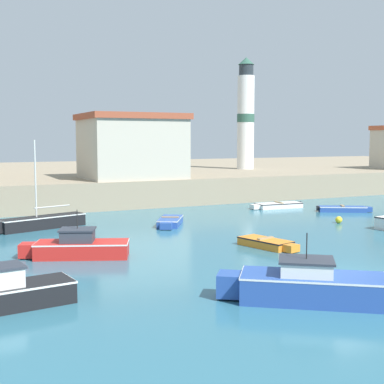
{
  "coord_description": "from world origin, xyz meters",
  "views": [
    {
      "loc": [
        -15.06,
        -16.63,
        5.63
      ],
      "look_at": [
        0.53,
        16.1,
        2.0
      ],
      "focal_mm": 50.0,
      "sensor_mm": 36.0,
      "label": 1
    }
  ],
  "objects_px": {
    "mooring_buoy": "(339,220)",
    "lighthouse": "(246,115)",
    "dinghy_blue_6": "(170,221)",
    "harbor_shed_near_wharf": "(132,146)",
    "sailboat_black_8": "(41,222)",
    "dinghy_blue_5": "(343,209)",
    "motorboat_red_1": "(78,247)",
    "dinghy_white_4": "(278,205)",
    "dinghy_orange_9": "(267,243)",
    "motorboat_blue_3": "(307,285)"
  },
  "relations": [
    {
      "from": "mooring_buoy",
      "to": "sailboat_black_8",
      "type": "bearing_deg",
      "value": 161.02
    },
    {
      "from": "lighthouse",
      "to": "motorboat_red_1",
      "type": "bearing_deg",
      "value": -133.6
    },
    {
      "from": "dinghy_blue_5",
      "to": "motorboat_red_1",
      "type": "bearing_deg",
      "value": -162.64
    },
    {
      "from": "motorboat_blue_3",
      "to": "mooring_buoy",
      "type": "height_order",
      "value": "motorboat_blue_3"
    },
    {
      "from": "mooring_buoy",
      "to": "lighthouse",
      "type": "height_order",
      "value": "lighthouse"
    },
    {
      "from": "dinghy_orange_9",
      "to": "harbor_shed_near_wharf",
      "type": "relative_size",
      "value": 0.43
    },
    {
      "from": "motorboat_blue_3",
      "to": "dinghy_white_4",
      "type": "bearing_deg",
      "value": 57.76
    },
    {
      "from": "dinghy_blue_5",
      "to": "sailboat_black_8",
      "type": "bearing_deg",
      "value": 174.68
    },
    {
      "from": "motorboat_blue_3",
      "to": "dinghy_orange_9",
      "type": "relative_size",
      "value": 1.55
    },
    {
      "from": "dinghy_white_4",
      "to": "sailboat_black_8",
      "type": "height_order",
      "value": "sailboat_black_8"
    },
    {
      "from": "sailboat_black_8",
      "to": "harbor_shed_near_wharf",
      "type": "xyz_separation_m",
      "value": [
        9.38,
        9.71,
        4.56
      ]
    },
    {
      "from": "dinghy_blue_6",
      "to": "mooring_buoy",
      "type": "bearing_deg",
      "value": -20.84
    },
    {
      "from": "dinghy_blue_5",
      "to": "sailboat_black_8",
      "type": "distance_m",
      "value": 22.57
    },
    {
      "from": "mooring_buoy",
      "to": "lighthouse",
      "type": "bearing_deg",
      "value": 73.5
    },
    {
      "from": "lighthouse",
      "to": "harbor_shed_near_wharf",
      "type": "height_order",
      "value": "lighthouse"
    },
    {
      "from": "sailboat_black_8",
      "to": "dinghy_orange_9",
      "type": "distance_m",
      "value": 14.58
    },
    {
      "from": "dinghy_orange_9",
      "to": "sailboat_black_8",
      "type": "bearing_deg",
      "value": 131.15
    },
    {
      "from": "dinghy_blue_6",
      "to": "sailboat_black_8",
      "type": "distance_m",
      "value": 8.15
    },
    {
      "from": "dinghy_blue_5",
      "to": "dinghy_orange_9",
      "type": "xyz_separation_m",
      "value": [
        -12.87,
        -8.89,
        0.0
      ]
    },
    {
      "from": "dinghy_white_4",
      "to": "mooring_buoy",
      "type": "bearing_deg",
      "value": -95.25
    },
    {
      "from": "dinghy_blue_6",
      "to": "harbor_shed_near_wharf",
      "type": "height_order",
      "value": "harbor_shed_near_wharf"
    },
    {
      "from": "dinghy_white_4",
      "to": "dinghy_blue_5",
      "type": "distance_m",
      "value": 5.23
    },
    {
      "from": "lighthouse",
      "to": "motorboat_blue_3",
      "type": "bearing_deg",
      "value": -118.18
    },
    {
      "from": "motorboat_blue_3",
      "to": "dinghy_white_4",
      "type": "xyz_separation_m",
      "value": [
        13.44,
        21.3,
        -0.35
      ]
    },
    {
      "from": "motorboat_blue_3",
      "to": "mooring_buoy",
      "type": "bearing_deg",
      "value": 45.86
    },
    {
      "from": "lighthouse",
      "to": "harbor_shed_near_wharf",
      "type": "distance_m",
      "value": 18.03
    },
    {
      "from": "motorboat_blue_3",
      "to": "sailboat_black_8",
      "type": "height_order",
      "value": "sailboat_black_8"
    },
    {
      "from": "dinghy_white_4",
      "to": "dinghy_blue_5",
      "type": "bearing_deg",
      "value": -50.12
    },
    {
      "from": "dinghy_blue_5",
      "to": "harbor_shed_near_wharf",
      "type": "relative_size",
      "value": 0.46
    },
    {
      "from": "dinghy_white_4",
      "to": "harbor_shed_near_wharf",
      "type": "relative_size",
      "value": 0.55
    },
    {
      "from": "dinghy_blue_6",
      "to": "mooring_buoy",
      "type": "relative_size",
      "value": 7.83
    },
    {
      "from": "dinghy_blue_6",
      "to": "harbor_shed_near_wharf",
      "type": "relative_size",
      "value": 0.43
    },
    {
      "from": "lighthouse",
      "to": "mooring_buoy",
      "type": "bearing_deg",
      "value": -106.5
    },
    {
      "from": "dinghy_blue_6",
      "to": "sailboat_black_8",
      "type": "height_order",
      "value": "sailboat_black_8"
    },
    {
      "from": "motorboat_red_1",
      "to": "harbor_shed_near_wharf",
      "type": "relative_size",
      "value": 0.63
    },
    {
      "from": "motorboat_red_1",
      "to": "dinghy_blue_5",
      "type": "bearing_deg",
      "value": 17.36
    },
    {
      "from": "harbor_shed_near_wharf",
      "to": "mooring_buoy",
      "type": "bearing_deg",
      "value": -60.74
    },
    {
      "from": "sailboat_black_8",
      "to": "mooring_buoy",
      "type": "relative_size",
      "value": 13.06
    },
    {
      "from": "sailboat_black_8",
      "to": "lighthouse",
      "type": "height_order",
      "value": "lighthouse"
    },
    {
      "from": "dinghy_white_4",
      "to": "sailboat_black_8",
      "type": "distance_m",
      "value": 19.22
    },
    {
      "from": "dinghy_blue_6",
      "to": "harbor_shed_near_wharf",
      "type": "xyz_separation_m",
      "value": [
        1.57,
        12.01,
        4.74
      ]
    },
    {
      "from": "motorboat_blue_3",
      "to": "dinghy_blue_5",
      "type": "relative_size",
      "value": 1.44
    },
    {
      "from": "motorboat_red_1",
      "to": "sailboat_black_8",
      "type": "height_order",
      "value": "sailboat_black_8"
    },
    {
      "from": "dinghy_orange_9",
      "to": "harbor_shed_near_wharf",
      "type": "xyz_separation_m",
      "value": [
        -0.21,
        20.69,
        4.76
      ]
    },
    {
      "from": "dinghy_blue_6",
      "to": "mooring_buoy",
      "type": "distance_m",
      "value": 11.28
    },
    {
      "from": "dinghy_white_4",
      "to": "dinghy_blue_6",
      "type": "distance_m",
      "value": 12.06
    },
    {
      "from": "harbor_shed_near_wharf",
      "to": "dinghy_orange_9",
      "type": "bearing_deg",
      "value": -89.42
    },
    {
      "from": "motorboat_red_1",
      "to": "dinghy_orange_9",
      "type": "distance_m",
      "value": 9.59
    },
    {
      "from": "dinghy_blue_5",
      "to": "harbor_shed_near_wharf",
      "type": "xyz_separation_m",
      "value": [
        -13.09,
        11.8,
        4.77
      ]
    },
    {
      "from": "motorboat_red_1",
      "to": "dinghy_white_4",
      "type": "xyz_separation_m",
      "value": [
        18.92,
        10.97,
        -0.27
      ]
    }
  ]
}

